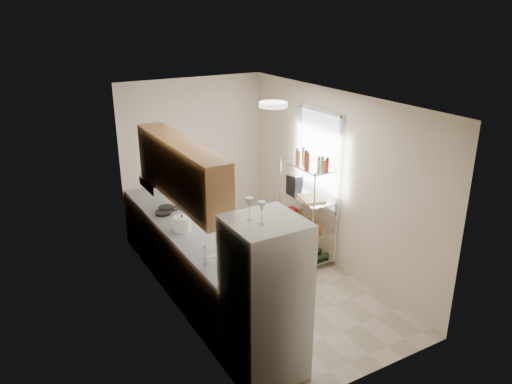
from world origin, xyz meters
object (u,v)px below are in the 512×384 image
Objects in this scene: frying_pan_large at (163,213)px; espresso_machine at (294,182)px; refrigerator at (265,299)px; cutting_board at (312,198)px; rice_cooker at (182,224)px.

espresso_machine is (1.99, -0.35, 0.22)m from frying_pan_large.
refrigerator reaches higher than espresso_machine.
frying_pan_large is at bearing 162.27° from espresso_machine.
refrigerator is 2.55m from cutting_board.
rice_cooker is 0.64m from frying_pan_large.
refrigerator is 7.63× the size of frying_pan_large.
rice_cooker is 1.02× the size of frying_pan_large.
espresso_machine is at bearing 89.63° from cutting_board.
frying_pan_large is 2.15m from cutting_board.
rice_cooker is 1.99m from espresso_machine.
cutting_board is (1.99, -0.81, 0.10)m from frying_pan_large.
espresso_machine is at bearing 8.50° from rice_cooker.
espresso_machine reaches higher than rice_cooker.
cutting_board reaches higher than frying_pan_large.
rice_cooker is 1.96m from cutting_board.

